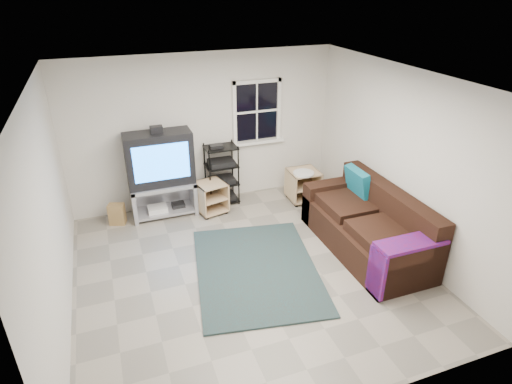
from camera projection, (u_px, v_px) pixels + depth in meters
name	position (u px, v px, depth m)	size (l,w,h in m)	color
room	(257.00, 116.00, 7.46)	(4.60, 4.62, 4.60)	gray
tv_unit	(160.00, 168.00, 6.98)	(1.06, 0.53, 1.56)	#A2A2AA
av_rack	(222.00, 178.00, 7.53)	(0.55, 0.40, 1.09)	black
side_table_left	(210.00, 196.00, 7.31)	(0.56, 0.56, 0.55)	tan
side_table_right	(302.00, 183.00, 7.68)	(0.53, 0.56, 0.60)	tan
sofa	(368.00, 227.00, 6.25)	(0.99, 2.23, 1.02)	black
shag_rug	(257.00, 269.00, 5.92)	(1.62, 2.23, 0.03)	#311E16
paper_bag	(117.00, 214.00, 6.97)	(0.25, 0.16, 0.36)	olive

